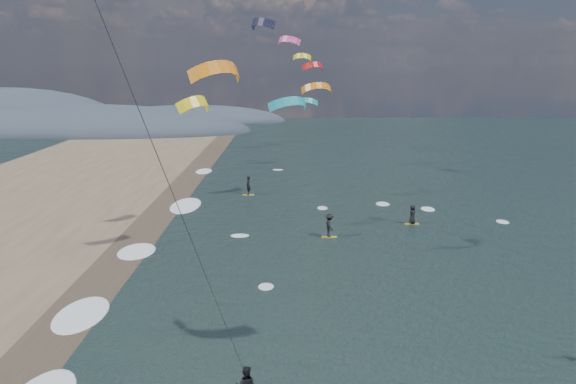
{
  "coord_description": "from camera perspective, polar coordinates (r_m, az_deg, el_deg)",
  "views": [
    {
      "loc": [
        -0.86,
        -15.63,
        12.68
      ],
      "look_at": [
        -1.0,
        12.0,
        7.0
      ],
      "focal_mm": 40.0,
      "sensor_mm": 36.0,
      "label": 1
    }
  ],
  "objects": [
    {
      "name": "wet_sand_strip",
      "position": [
        30.68,
        -21.67,
        -13.66
      ],
      "size": [
        3.0,
        240.0,
        0.0
      ],
      "primitive_type": "cube",
      "color": "#382D23",
      "rests_on": "ground"
    },
    {
      "name": "coastal_hills",
      "position": [
        131.7,
        -19.32,
        5.44
      ],
      "size": [
        80.0,
        41.0,
        15.0
      ],
      "color": "#3D4756",
      "rests_on": "ground"
    },
    {
      "name": "kitesurfer_near_b",
      "position": [
        18.15,
        -12.42,
        4.64
      ],
      "size": [
        6.9,
        9.05,
        16.35
      ],
      "color": "gold",
      "rests_on": "ground"
    },
    {
      "name": "far_kitesurfers",
      "position": [
        51.06,
        3.47,
        -1.78
      ],
      "size": [
        14.77,
        15.91,
        1.84
      ],
      "color": "gold",
      "rests_on": "ground"
    },
    {
      "name": "bg_kite_field",
      "position": [
        70.91,
        0.03,
        10.75
      ],
      "size": [
        12.88,
        67.45,
        10.78
      ],
      "color": "orange",
      "rests_on": "ground"
    },
    {
      "name": "shoreline_surf",
      "position": [
        34.39,
        -16.83,
        -10.55
      ],
      "size": [
        2.4,
        79.4,
        0.11
      ],
      "color": "white",
      "rests_on": "ground"
    }
  ]
}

